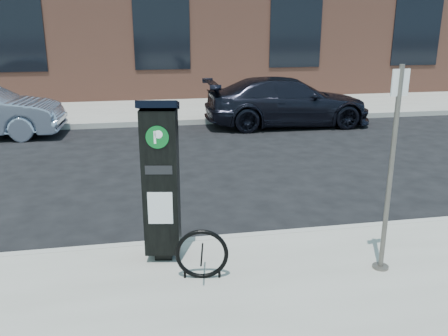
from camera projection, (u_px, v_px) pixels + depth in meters
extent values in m
plane|color=black|center=(224.00, 246.00, 6.37)|extent=(120.00, 120.00, 0.00)
cube|color=gray|center=(161.00, 94.00, 19.50)|extent=(60.00, 12.00, 0.15)
cube|color=#9E9B93|center=(225.00, 242.00, 6.33)|extent=(60.00, 0.12, 0.16)
cube|color=#9E9B93|center=(173.00, 123.00, 13.88)|extent=(60.00, 0.12, 0.16)
cube|color=black|center=(11.00, 19.00, 15.86)|extent=(2.00, 0.06, 3.50)
cube|color=black|center=(161.00, 19.00, 16.74)|extent=(2.00, 0.06, 3.50)
cube|color=black|center=(296.00, 19.00, 17.63)|extent=(2.00, 0.06, 3.50)
cube|color=black|center=(418.00, 20.00, 18.52)|extent=(2.00, 0.06, 3.50)
cube|color=black|center=(164.00, 253.00, 5.75)|extent=(0.23, 0.23, 0.10)
cube|color=black|center=(161.00, 182.00, 5.49)|extent=(0.46, 0.42, 1.72)
cube|color=black|center=(158.00, 105.00, 5.22)|extent=(0.51, 0.46, 0.16)
cylinder|color=#064C19|center=(157.00, 137.00, 5.15)|extent=(0.25, 0.06, 0.25)
cube|color=white|center=(157.00, 137.00, 5.15)|extent=(0.09, 0.02, 0.14)
cube|color=silver|center=(160.00, 208.00, 5.39)|extent=(0.28, 0.06, 0.38)
cube|color=black|center=(159.00, 170.00, 5.26)|extent=(0.30, 0.06, 0.10)
cylinder|color=#544E4A|center=(380.00, 267.00, 5.50)|extent=(0.19, 0.19, 0.03)
cylinder|color=#544E4A|center=(391.00, 173.00, 5.17)|extent=(0.06, 0.06, 2.32)
cube|color=silver|center=(400.00, 83.00, 4.88)|extent=(0.21, 0.04, 0.28)
torus|color=black|center=(202.00, 254.00, 5.21)|extent=(0.59, 0.15, 0.59)
cylinder|color=black|center=(185.00, 273.00, 5.28)|extent=(0.03, 0.03, 0.12)
cylinder|color=black|center=(219.00, 273.00, 5.28)|extent=(0.03, 0.03, 0.12)
imported|color=black|center=(287.00, 102.00, 13.70)|extent=(4.83, 2.06, 1.39)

